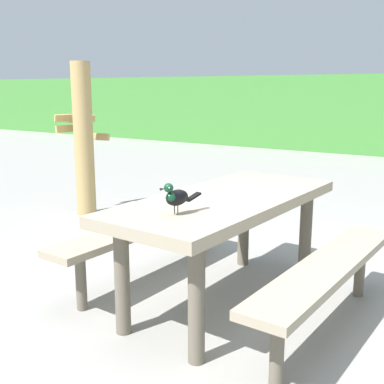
{
  "coord_description": "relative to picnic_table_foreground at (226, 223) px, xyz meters",
  "views": [
    {
      "loc": [
        1.26,
        -2.5,
        1.42
      ],
      "look_at": [
        -0.21,
        -0.25,
        0.84
      ],
      "focal_mm": 44.81,
      "sensor_mm": 36.0,
      "label": 1
    }
  ],
  "objects": [
    {
      "name": "stalk_post_left_side",
      "position": [
        -2.49,
        1.18,
        0.31
      ],
      "size": [
        0.49,
        0.45,
        1.71
      ],
      "color": "tan",
      "rests_on": "ground"
    },
    {
      "name": "bird_grackle",
      "position": [
        -0.0,
        -0.56,
        0.29
      ],
      "size": [
        0.11,
        0.28,
        0.18
      ],
      "color": "black",
      "rests_on": "picnic_table_foreground"
    },
    {
      "name": "picnic_table_foreground",
      "position": [
        0.0,
        0.0,
        0.0
      ],
      "size": [
        1.77,
        1.84,
        0.74
      ],
      "color": "gray",
      "rests_on": "ground"
    },
    {
      "name": "ground_plane",
      "position": [
        0.21,
        -0.16,
        -0.56
      ],
      "size": [
        60.0,
        60.0,
        0.0
      ],
      "primitive_type": "plane",
      "color": "gray"
    }
  ]
}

